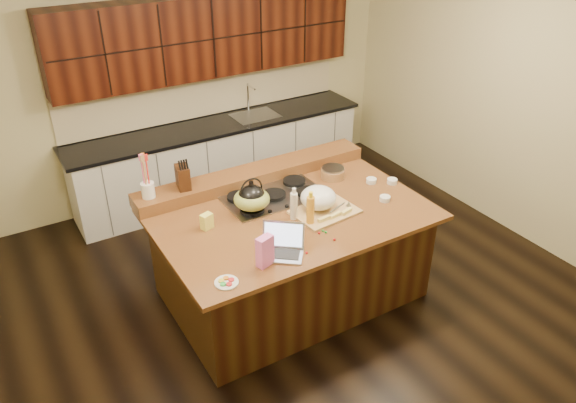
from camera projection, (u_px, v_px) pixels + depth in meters
room at (291, 169)px, 4.79m from camera, size 5.52×5.02×2.72m
island at (291, 253)px, 5.23m from camera, size 2.40×1.60×0.92m
back_ledge at (254, 175)px, 5.49m from camera, size 2.40×0.30×0.12m
cooktop at (274, 196)px, 5.22m from camera, size 0.92×0.52×0.05m
back_counter at (216, 119)px, 6.75m from camera, size 3.70×0.66×2.40m
kettle at (252, 197)px, 4.92m from camera, size 0.27×0.27×0.22m
green_bowl at (252, 199)px, 4.93m from camera, size 0.39×0.39×0.18m
laptop at (282, 245)px, 4.44m from camera, size 0.43×0.42×0.23m
oil_bottle at (310, 211)px, 4.75m from camera, size 0.07×0.07×0.27m
vinegar_bottle at (294, 206)px, 4.84m from camera, size 0.08×0.08×0.25m
wooden_tray at (320, 201)px, 4.97m from camera, size 0.59×0.47×0.22m
ramekin_a at (385, 199)px, 5.16m from camera, size 0.13×0.13×0.04m
ramekin_b at (392, 181)px, 5.46m from camera, size 0.11×0.11×0.04m
ramekin_c at (371, 181)px, 5.46m from camera, size 0.12×0.12×0.04m
strainer_bowl at (333, 173)px, 5.55m from camera, size 0.24×0.24×0.09m
kitchen_timer at (348, 205)px, 5.04m from camera, size 0.09×0.09×0.07m
pink_bag at (265, 251)px, 4.26m from camera, size 0.15×0.11×0.25m
candy_plate at (226, 283)px, 4.12m from camera, size 0.19×0.19×0.01m
package_box at (207, 221)px, 4.73m from camera, size 0.11×0.10×0.14m
utensil_crock at (148, 190)px, 4.96m from camera, size 0.12×0.12×0.14m
knife_block at (183, 177)px, 5.08m from camera, size 0.13×0.19×0.22m
gumdrop_0 at (319, 233)px, 4.69m from camera, size 0.02×0.02×0.02m
gumdrop_1 at (326, 232)px, 4.70m from camera, size 0.02×0.02×0.02m
gumdrop_2 at (298, 249)px, 4.48m from camera, size 0.02×0.02×0.02m
gumdrop_3 at (323, 231)px, 4.72m from camera, size 0.02×0.02×0.02m
gumdrop_4 at (307, 253)px, 4.44m from camera, size 0.02×0.02×0.02m
gumdrop_5 at (295, 247)px, 4.51m from camera, size 0.02×0.02×0.02m
gumdrop_6 at (334, 239)px, 4.60m from camera, size 0.02×0.02×0.02m
gumdrop_7 at (293, 238)px, 4.62m from camera, size 0.02×0.02×0.02m
gumdrop_8 at (292, 244)px, 4.54m from camera, size 0.02×0.02×0.02m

